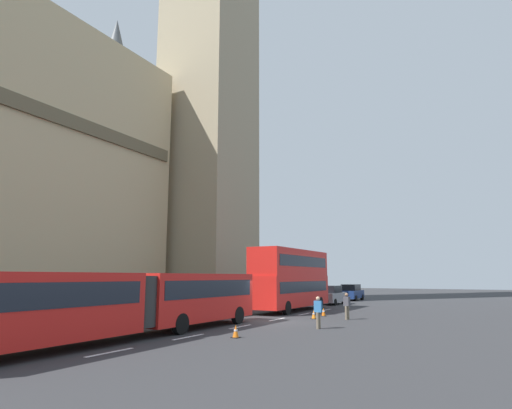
# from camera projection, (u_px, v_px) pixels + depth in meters

# --- Properties ---
(ground_plane) EXTENTS (160.00, 160.00, 0.00)m
(ground_plane) POSITION_uv_depth(u_px,v_px,m) (267.00, 321.00, 26.10)
(ground_plane) COLOR #333335
(lane_centre_marking) EXTENTS (25.20, 0.16, 0.01)m
(lane_centre_marking) POSITION_uv_depth(u_px,v_px,m) (260.00, 323.00, 25.30)
(lane_centre_marking) COLOR silver
(lane_centre_marking) RESTS_ON ground_plane
(articulated_bus) EXTENTS (17.88, 2.54, 2.90)m
(articulated_bus) POSITION_uv_depth(u_px,v_px,m) (132.00, 299.00, 19.17)
(articulated_bus) COLOR red
(articulated_bus) RESTS_ON ground_plane
(double_decker_bus) EXTENTS (10.50, 2.54, 4.90)m
(double_decker_bus) POSITION_uv_depth(u_px,v_px,m) (291.00, 277.00, 34.47)
(double_decker_bus) COLOR red
(double_decker_bus) RESTS_ON ground_plane
(sedan_lead) EXTENTS (4.40, 1.86, 1.85)m
(sedan_lead) POSITION_uv_depth(u_px,v_px,m) (331.00, 295.00, 42.22)
(sedan_lead) COLOR gray
(sedan_lead) RESTS_ON ground_plane
(sedan_trailing) EXTENTS (4.40, 1.86, 1.85)m
(sedan_trailing) POSITION_uv_depth(u_px,v_px,m) (352.00, 292.00, 49.40)
(sedan_trailing) COLOR navy
(sedan_trailing) RESTS_ON ground_plane
(traffic_cone_west) EXTENTS (0.36, 0.36, 0.58)m
(traffic_cone_west) POSITION_uv_depth(u_px,v_px,m) (236.00, 331.00, 19.16)
(traffic_cone_west) COLOR black
(traffic_cone_west) RESTS_ON ground_plane
(traffic_cone_middle) EXTENTS (0.36, 0.36, 0.58)m
(traffic_cone_middle) POSITION_uv_depth(u_px,v_px,m) (314.00, 314.00, 27.76)
(traffic_cone_middle) COLOR black
(traffic_cone_middle) RESTS_ON ground_plane
(traffic_cone_east) EXTENTS (0.36, 0.36, 0.58)m
(traffic_cone_east) POSITION_uv_depth(u_px,v_px,m) (323.00, 312.00, 29.67)
(traffic_cone_east) COLOR black
(traffic_cone_east) RESTS_ON ground_plane
(pedestrian_near_cones) EXTENTS (0.36, 0.40, 1.69)m
(pedestrian_near_cones) POSITION_uv_depth(u_px,v_px,m) (318.00, 311.00, 22.54)
(pedestrian_near_cones) COLOR #726651
(pedestrian_near_cones) RESTS_ON ground_plane
(pedestrian_by_kerb) EXTENTS (0.35, 0.45, 1.69)m
(pedestrian_by_kerb) POSITION_uv_depth(u_px,v_px,m) (347.00, 305.00, 27.34)
(pedestrian_by_kerb) COLOR #726651
(pedestrian_by_kerb) RESTS_ON ground_plane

